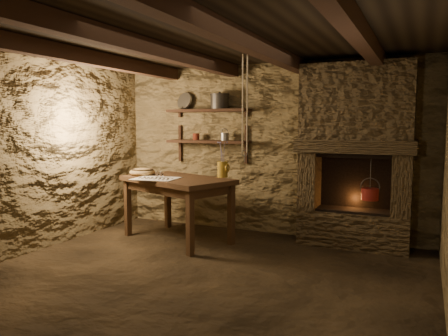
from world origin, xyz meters
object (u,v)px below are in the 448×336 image
at_px(work_table, 177,206).
at_px(red_pot, 370,193).
at_px(stoneware_jug, 223,162).
at_px(wooden_bowl, 142,172).
at_px(iron_stockpot, 220,102).

distance_m(work_table, red_pot, 2.48).
xyz_separation_m(stoneware_jug, wooden_bowl, (-1.11, -0.26, -0.17)).
bearing_deg(work_table, red_pot, 34.77).
height_order(stoneware_jug, wooden_bowl, stoneware_jug).
xyz_separation_m(work_table, red_pot, (2.39, 0.62, 0.25)).
relative_size(stoneware_jug, red_pot, 0.90).
relative_size(stoneware_jug, iron_stockpot, 1.87).
xyz_separation_m(wooden_bowl, iron_stockpot, (0.86, 0.71, 0.98)).
bearing_deg(red_pot, iron_stockpot, 176.75).
xyz_separation_m(wooden_bowl, red_pot, (2.97, 0.59, -0.18)).
bearing_deg(iron_stockpot, wooden_bowl, -140.29).
bearing_deg(wooden_bowl, stoneware_jug, 13.07).
distance_m(stoneware_jug, wooden_bowl, 1.16).
bearing_deg(red_pot, wooden_bowl, -168.75).
bearing_deg(iron_stockpot, stoneware_jug, -60.07).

